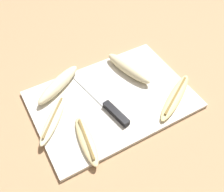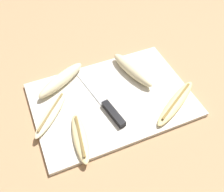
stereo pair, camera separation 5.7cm
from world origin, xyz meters
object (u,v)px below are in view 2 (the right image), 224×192
object	(u,v)px
knife	(108,108)
banana_pale_long	(61,80)
banana_bright_far	(51,114)
banana_mellow_near	(80,137)
banana_golden_short	(176,102)
banana_cream_curved	(132,70)

from	to	relation	value
knife	banana_pale_long	xyz separation A→B (m)	(-0.10, 0.15, 0.01)
knife	banana_pale_long	world-z (taller)	banana_pale_long
knife	banana_bright_far	world-z (taller)	banana_bright_far
knife	banana_mellow_near	xyz separation A→B (m)	(-0.11, -0.06, 0.00)
banana_bright_far	banana_golden_short	bearing A→B (deg)	-16.41
knife	banana_bright_far	bearing A→B (deg)	155.18
banana_bright_far	banana_mellow_near	size ratio (longest dim) A/B	0.92
banana_golden_short	banana_cream_curved	xyz separation A→B (m)	(-0.06, 0.16, 0.01)
knife	banana_pale_long	bearing A→B (deg)	112.66
banana_bright_far	banana_mellow_near	bearing A→B (deg)	-64.07
banana_golden_short	banana_mellow_near	world-z (taller)	same
banana_pale_long	knife	bearing A→B (deg)	-57.08
banana_bright_far	banana_pale_long	size ratio (longest dim) A/B	0.84
banana_golden_short	banana_bright_far	size ratio (longest dim) A/B	1.30
banana_bright_far	banana_pale_long	world-z (taller)	banana_pale_long
knife	banana_cream_curved	distance (m)	0.16
knife	banana_cream_curved	bearing A→B (deg)	28.95
knife	banana_golden_short	world-z (taller)	banana_golden_short
banana_cream_curved	banana_pale_long	world-z (taller)	same
banana_pale_long	banana_bright_far	bearing A→B (deg)	-118.90
knife	banana_mellow_near	size ratio (longest dim) A/B	1.51
banana_golden_short	banana_cream_curved	world-z (taller)	banana_cream_curved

